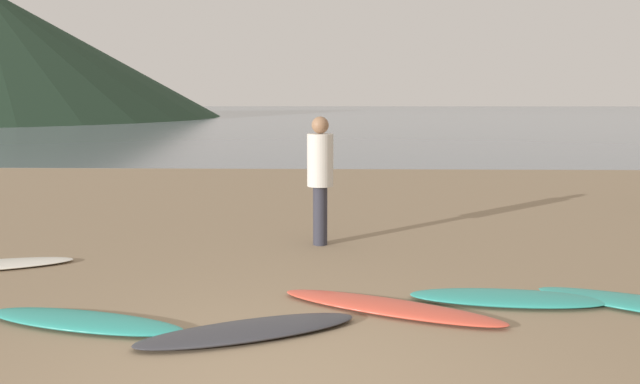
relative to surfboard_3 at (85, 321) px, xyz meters
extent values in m
cube|color=#8C7559|center=(1.77, 8.63, -0.14)|extent=(120.00, 120.00, 0.20)
cube|color=slate|center=(1.77, 61.87, -0.04)|extent=(140.00, 100.00, 0.01)
ellipsoid|color=teal|center=(0.00, 0.00, 0.00)|extent=(2.01, 0.92, 0.09)
ellipsoid|color=#333338|center=(1.48, -0.17, 0.00)|extent=(1.96, 1.20, 0.09)
ellipsoid|color=#D84C38|center=(2.73, 0.46, 0.00)|extent=(2.20, 1.31, 0.08)
ellipsoid|color=teal|center=(3.92, 0.74, 0.00)|extent=(1.95, 0.71, 0.09)
cylinder|color=#2D2D38|center=(2.00, 3.08, 0.36)|extent=(0.19, 0.19, 0.81)
cylinder|color=beige|center=(2.00, 3.08, 1.12)|extent=(0.35, 0.35, 0.70)
sphere|color=#936B4C|center=(2.00, 3.08, 1.59)|extent=(0.23, 0.23, 0.23)
camera|label=1|loc=(2.23, -5.16, 1.98)|focal=34.72mm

